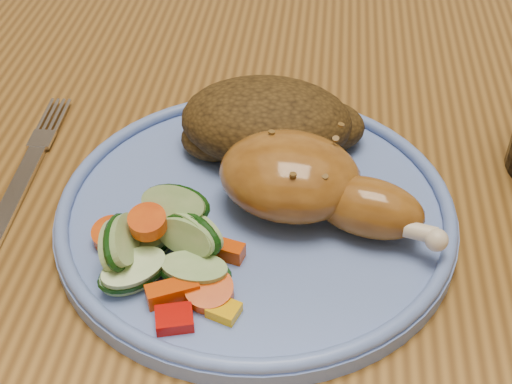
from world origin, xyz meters
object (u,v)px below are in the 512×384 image
dining_table (337,182)px  chair_far (336,29)px  plate (256,214)px  fork (25,175)px

dining_table → chair_far: (0.00, 0.63, -0.17)m
dining_table → plate: (-0.06, -0.15, 0.09)m
chair_far → plate: (-0.06, -0.77, 0.26)m
chair_far → fork: chair_far is taller
plate → fork: plate is taller
dining_table → fork: (-0.24, -0.12, 0.09)m
chair_far → plate: 0.82m
fork → plate: bearing=-9.0°
dining_table → chair_far: size_ratio=1.54×
chair_far → plate: bearing=-94.5°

